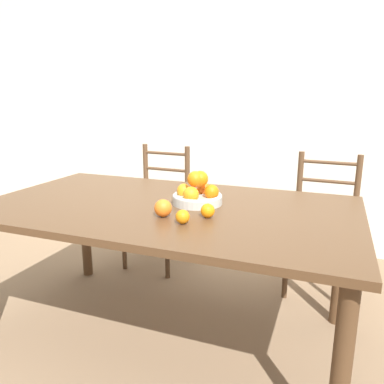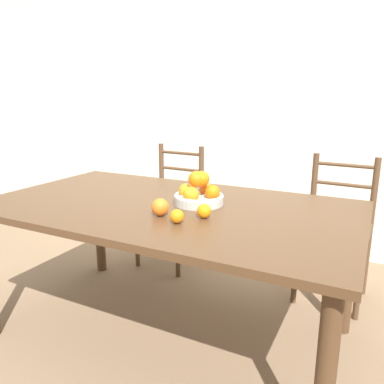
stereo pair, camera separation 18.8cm
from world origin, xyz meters
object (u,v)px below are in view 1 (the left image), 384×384
object	(u,v)px
fruit_bowl	(197,194)
orange_loose_2	(183,217)
chair_left	(158,206)
chair_right	(323,225)
orange_loose_1	(163,208)
orange_loose_0	(208,211)

from	to	relation	value
fruit_bowl	orange_loose_2	world-z (taller)	fruit_bowl
orange_loose_2	chair_left	distance (m)	1.33
orange_loose_2	chair_right	distance (m)	1.29
orange_loose_2	chair_left	world-z (taller)	chair_left
orange_loose_1	chair_left	distance (m)	1.23
orange_loose_1	chair_left	size ratio (longest dim) A/B	0.09
fruit_bowl	orange_loose_1	size ratio (longest dim) A/B	3.15
orange_loose_2	chair_right	xyz separation A→B (m)	(0.57, 1.11, -0.33)
fruit_bowl	orange_loose_0	world-z (taller)	fruit_bowl
fruit_bowl	orange_loose_0	size ratio (longest dim) A/B	3.93
fruit_bowl	orange_loose_1	distance (m)	0.27
orange_loose_0	chair_right	xyz separation A→B (m)	(0.49, 0.99, -0.33)
orange_loose_1	chair_left	xyz separation A→B (m)	(-0.54, 1.05, -0.33)
orange_loose_1	chair_left	world-z (taller)	chair_left
fruit_bowl	chair_left	xyz separation A→B (m)	(-0.62, 0.79, -0.35)
fruit_bowl	chair_right	distance (m)	1.06
chair_left	chair_right	distance (m)	1.24
orange_loose_2	chair_left	size ratio (longest dim) A/B	0.07
orange_loose_2	chair_right	world-z (taller)	chair_right
chair_left	chair_right	world-z (taller)	same
orange_loose_0	chair_left	world-z (taller)	chair_left
orange_loose_2	chair_left	bearing A→B (deg)	121.01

